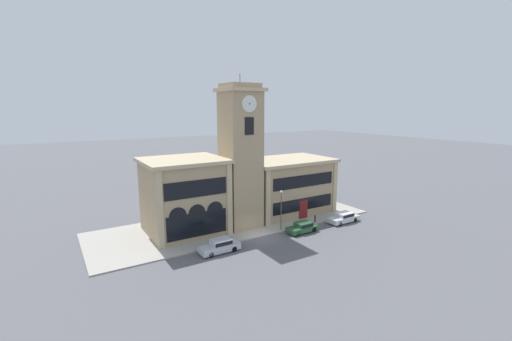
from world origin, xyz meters
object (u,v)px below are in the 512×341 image
object	(u,v)px
parked_car_near	(220,246)
street_lamp	(281,204)
parked_car_far	(344,217)
bollard	(315,219)
parked_car_mid	(302,227)

from	to	relation	value
parked_car_near	street_lamp	world-z (taller)	street_lamp
parked_car_far	bollard	bearing A→B (deg)	-26.42
parked_car_mid	parked_car_far	world-z (taller)	parked_car_far
parked_car_far	parked_car_mid	bearing A→B (deg)	-0.83
parked_car_near	parked_car_mid	size ratio (longest dim) A/B	1.10
parked_car_far	street_lamp	distance (m)	10.23
parked_car_near	parked_car_far	bearing A→B (deg)	179.17
parked_car_far	street_lamp	world-z (taller)	street_lamp
parked_car_mid	parked_car_far	bearing A→B (deg)	179.17
parked_car_near	bollard	bearing A→B (deg)	-174.26
parked_car_near	bollard	xyz separation A→B (m)	(15.72, 1.81, -0.11)
parked_car_mid	street_lamp	world-z (taller)	street_lamp
parked_car_mid	bollard	bearing A→B (deg)	-155.19
parked_car_mid	bollard	size ratio (longest dim) A/B	3.99
parked_car_far	bollard	size ratio (longest dim) A/B	4.56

